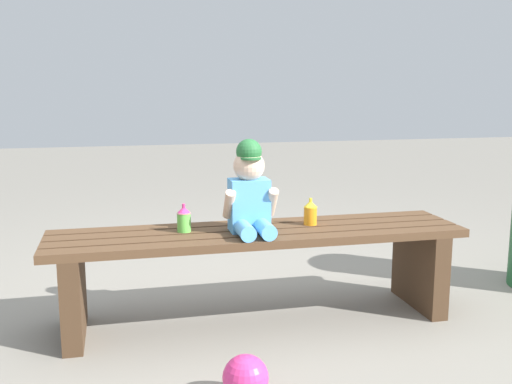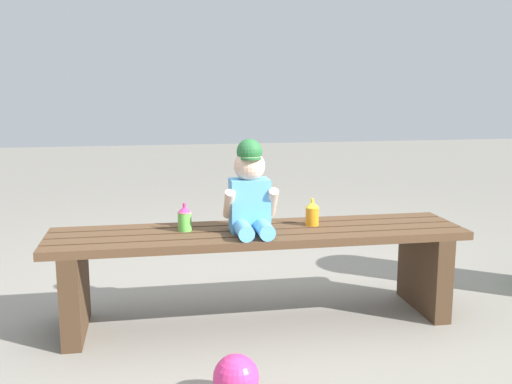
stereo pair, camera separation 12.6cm
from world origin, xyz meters
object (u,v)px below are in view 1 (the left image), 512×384
at_px(park_bench, 258,257).
at_px(toy_ball, 246,378).
at_px(sippy_cup_right, 310,212).
at_px(sippy_cup_left, 184,219).
at_px(child_figure, 250,192).

height_order(park_bench, toy_ball, park_bench).
xyz_separation_m(sippy_cup_right, toy_ball, (-0.46, -0.71, -0.40)).
xyz_separation_m(park_bench, toy_ball, (-0.20, -0.67, -0.22)).
relative_size(sippy_cup_left, sippy_cup_right, 1.00).
height_order(park_bench, child_figure, child_figure).
relative_size(park_bench, toy_ball, 11.57).
height_order(sippy_cup_left, toy_ball, sippy_cup_left).
height_order(child_figure, sippy_cup_left, child_figure).
height_order(sippy_cup_right, toy_ball, sippy_cup_right).
height_order(child_figure, sippy_cup_right, child_figure).
relative_size(sippy_cup_left, toy_ball, 0.78).
distance_m(park_bench, child_figure, 0.31).
relative_size(child_figure, sippy_cup_left, 3.26).
xyz_separation_m(park_bench, sippy_cup_right, (0.26, 0.04, 0.18)).
relative_size(park_bench, child_figure, 4.53).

